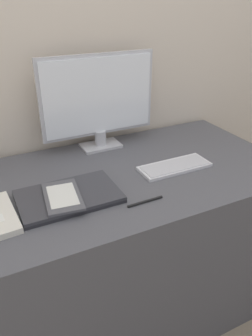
# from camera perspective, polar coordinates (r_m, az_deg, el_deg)

# --- Properties ---
(ground_plane) EXTENTS (10.00, 10.00, 0.00)m
(ground_plane) POSITION_cam_1_polar(r_m,az_deg,el_deg) (1.67, 2.21, -27.19)
(ground_plane) COLOR gray
(wall_back) EXTENTS (3.60, 0.05, 2.40)m
(wall_back) POSITION_cam_1_polar(r_m,az_deg,el_deg) (1.48, -8.18, 21.36)
(wall_back) COLOR beige
(wall_back) RESTS_ON ground_plane
(desk) EXTENTS (1.36, 0.70, 0.75)m
(desk) POSITION_cam_1_polar(r_m,az_deg,el_deg) (1.49, -0.98, -13.65)
(desk) COLOR #4C4C51
(desk) RESTS_ON ground_plane
(monitor) EXTENTS (0.51, 0.11, 0.41)m
(monitor) POSITION_cam_1_polar(r_m,az_deg,el_deg) (1.43, -4.78, 11.67)
(monitor) COLOR #B7B7BC
(monitor) RESTS_ON desk
(keyboard) EXTENTS (0.29, 0.11, 0.01)m
(keyboard) POSITION_cam_1_polar(r_m,az_deg,el_deg) (1.33, 8.47, 0.28)
(keyboard) COLOR silver
(keyboard) RESTS_ON desk
(laptop) EXTENTS (0.34, 0.21, 0.02)m
(laptop) POSITION_cam_1_polar(r_m,az_deg,el_deg) (1.13, -9.96, -4.90)
(laptop) COLOR #232328
(laptop) RESTS_ON desk
(ereader) EXTENTS (0.14, 0.21, 0.01)m
(ereader) POSITION_cam_1_polar(r_m,az_deg,el_deg) (1.11, -10.99, -4.86)
(ereader) COLOR #4C4C51
(ereader) RESTS_ON laptop
(pen) EXTENTS (0.13, 0.01, 0.01)m
(pen) POSITION_cam_1_polar(r_m,az_deg,el_deg) (1.10, 3.35, -5.84)
(pen) COLOR black
(pen) RESTS_ON desk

